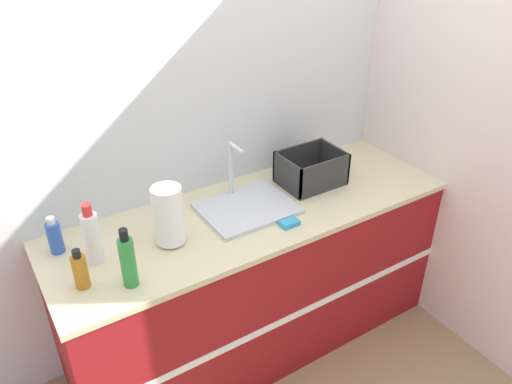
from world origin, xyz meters
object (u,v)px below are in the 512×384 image
dish_rack (311,171)px  bottle_white_spray (92,237)px  bottle_green (128,261)px  bottle_amber (80,271)px  paper_towel_roll (168,215)px  bottle_blue (55,237)px  sink (246,205)px

dish_rack → bottle_white_spray: size_ratio=1.16×
bottle_green → bottle_amber: (-0.17, 0.09, -0.04)m
paper_towel_roll → bottle_blue: (-0.45, 0.20, -0.06)m
paper_towel_roll → dish_rack: bearing=6.1°
paper_towel_roll → bottle_amber: 0.43m
bottle_white_spray → bottle_blue: (-0.12, 0.15, -0.05)m
sink → bottle_amber: 0.86m
bottle_green → dish_rack: bearing=13.7°
paper_towel_roll → bottle_amber: paper_towel_roll is taller
bottle_blue → bottle_white_spray: bearing=-50.4°
bottle_white_spray → sink: bearing=0.3°
bottle_blue → bottle_green: bearing=-62.5°
bottle_amber → bottle_blue: bearing=96.0°
bottle_white_spray → bottle_green: bottle_white_spray is taller
bottle_green → bottle_blue: bearing=117.5°
bottle_blue → bottle_amber: size_ratio=1.00×
paper_towel_roll → bottle_blue: paper_towel_roll is taller
sink → bottle_green: size_ratio=1.69×
sink → bottle_amber: (-0.84, -0.14, 0.06)m
bottle_amber → sink: bearing=9.3°
paper_towel_roll → dish_rack: (0.86, 0.09, -0.07)m
sink → dish_rack: size_ratio=1.38×
paper_towel_roll → dish_rack: size_ratio=0.86×
sink → dish_rack: 0.43m
bottle_green → sink: bearing=18.7°
bottle_white_spray → dish_rack: bearing=2.1°
sink → bottle_white_spray: (-0.75, -0.00, 0.10)m
paper_towel_roll → bottle_white_spray: same height
paper_towel_roll → bottle_amber: size_ratio=1.58×
bottle_blue → bottle_amber: bearing=-84.0°
dish_rack → sink: bearing=-174.7°
paper_towel_roll → bottle_blue: size_ratio=1.58×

